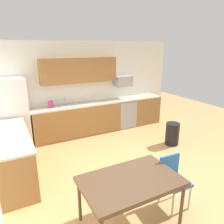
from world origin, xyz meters
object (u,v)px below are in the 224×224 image
at_px(chair_near_table, 173,177).
at_px(kettle, 51,104).
at_px(trash_bin, 172,134).
at_px(refrigerator, 12,115).
at_px(microwave, 123,81).
at_px(dining_table, 131,183).
at_px(oven_range, 124,113).

bearing_deg(chair_near_table, kettle, 107.56).
height_order(chair_near_table, trash_bin, chair_near_table).
bearing_deg(refrigerator, microwave, 3.11).
distance_m(chair_near_table, kettle, 3.80).
relative_size(dining_table, trash_bin, 2.33).
bearing_deg(microwave, trash_bin, -77.36).
bearing_deg(oven_range, microwave, 90.00).
xyz_separation_m(refrigerator, oven_range, (3.32, 0.08, -0.45)).
relative_size(oven_range, trash_bin, 1.52).
height_order(dining_table, trash_bin, dining_table).
distance_m(trash_bin, kettle, 3.40).
bearing_deg(dining_table, trash_bin, 35.57).
distance_m(refrigerator, oven_range, 3.35).
xyz_separation_m(refrigerator, kettle, (0.99, 0.13, 0.11)).
xyz_separation_m(refrigerator, trash_bin, (3.74, -1.73, -0.61)).
height_order(refrigerator, oven_range, refrigerator).
height_order(refrigerator, dining_table, refrigerator).
xyz_separation_m(oven_range, kettle, (-2.33, 0.05, 0.56)).
xyz_separation_m(dining_table, kettle, (-0.29, 3.62, 0.33)).
bearing_deg(oven_range, refrigerator, -178.62).
distance_m(refrigerator, kettle, 1.01).
bearing_deg(kettle, chair_near_table, -72.44).
bearing_deg(trash_bin, oven_range, 103.32).
relative_size(refrigerator, microwave, 3.36).
distance_m(microwave, dining_table, 4.27).
height_order(microwave, chair_near_table, microwave).
relative_size(dining_table, chair_near_table, 1.65).
relative_size(refrigerator, oven_range, 1.99).
bearing_deg(oven_range, dining_table, -119.71).
bearing_deg(trash_bin, refrigerator, 155.25).
relative_size(chair_near_table, trash_bin, 1.42).
bearing_deg(refrigerator, kettle, 7.47).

